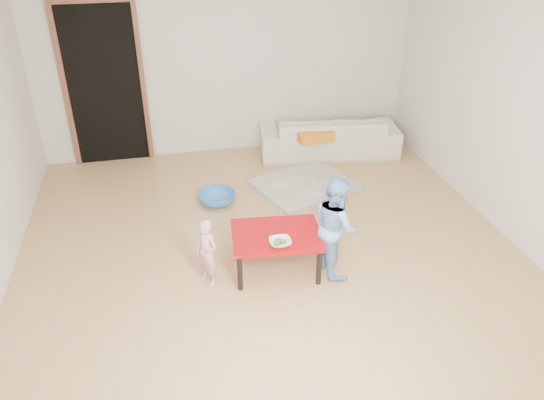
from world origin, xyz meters
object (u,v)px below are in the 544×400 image
object	(u,v)px
child_blue	(336,226)
basin	(217,198)
red_table	(276,252)
child_pink	(207,253)
bowl	(280,243)
sofa	(329,135)

from	to	relation	value
child_blue	basin	bearing A→B (deg)	26.99
red_table	child_blue	distance (m)	0.62
child_pink	basin	distance (m)	1.49
red_table	bowl	size ratio (longest dim) A/B	4.15
red_table	child_blue	bearing A→B (deg)	-11.36
red_table	child_pink	world-z (taller)	child_pink
red_table	child_blue	xyz separation A→B (m)	(0.54, -0.11, 0.28)
child_blue	bowl	bearing A→B (deg)	93.47
bowl	basin	world-z (taller)	bowl
child_blue	child_pink	bearing A→B (deg)	82.24
red_table	child_pink	distance (m)	0.67
bowl	basin	bearing A→B (deg)	103.66
basin	child_pink	bearing A→B (deg)	-100.55
red_table	bowl	world-z (taller)	bowl
child_pink	child_blue	xyz separation A→B (m)	(1.20, -0.06, 0.16)
sofa	red_table	distance (m)	2.80
sofa	child_pink	xyz separation A→B (m)	(-1.98, -2.51, 0.05)
child_blue	basin	distance (m)	1.82
sofa	child_pink	world-z (taller)	child_pink
child_pink	basin	world-z (taller)	child_pink
child_blue	basin	size ratio (longest dim) A/B	2.24
basin	sofa	bearing A→B (deg)	32.18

